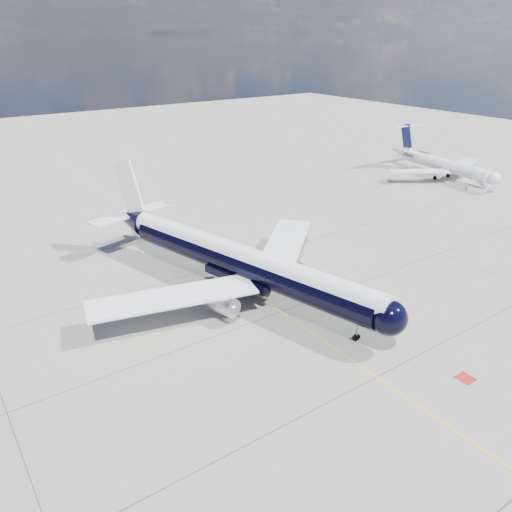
% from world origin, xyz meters
% --- Properties ---
extents(ground, '(320.00, 320.00, 0.00)m').
position_xyz_m(ground, '(0.00, 30.00, 0.00)').
color(ground, gray).
rests_on(ground, ground).
extents(taxiway_centerline, '(0.16, 160.00, 0.01)m').
position_xyz_m(taxiway_centerline, '(0.00, 25.00, 0.00)').
color(taxiway_centerline, yellow).
rests_on(taxiway_centerline, ground).
extents(red_marking, '(1.60, 1.60, 0.01)m').
position_xyz_m(red_marking, '(6.80, -10.00, 0.00)').
color(red_marking, maroon).
rests_on(red_marking, ground).
extents(main_airliner, '(38.17, 47.23, 13.84)m').
position_xyz_m(main_airliner, '(-1.32, 17.57, 4.30)').
color(main_airliner, black).
rests_on(main_airliner, ground).
extents(regional_jet, '(27.02, 31.24, 10.58)m').
position_xyz_m(regional_jet, '(66.41, 37.21, 3.34)').
color(regional_jet, white).
rests_on(regional_jet, ground).
extents(boarding_stair, '(3.22, 3.67, 3.46)m').
position_xyz_m(boarding_stair, '(63.20, 25.29, 0.64)').
color(boarding_stair, white).
rests_on(boarding_stair, ground).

